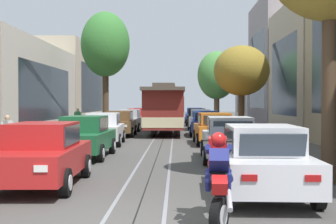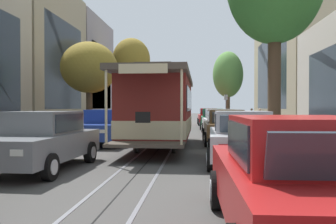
{
  "view_description": "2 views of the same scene",
  "coord_description": "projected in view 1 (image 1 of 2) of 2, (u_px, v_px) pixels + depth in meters",
  "views": [
    {
      "loc": [
        0.74,
        -7.66,
        2.08
      ],
      "look_at": [
        0.29,
        17.49,
        1.58
      ],
      "focal_mm": 48.66,
      "sensor_mm": 36.0,
      "label": 1
    },
    {
      "loc": [
        -1.51,
        37.02,
        1.7
      ],
      "look_at": [
        0.57,
        11.34,
        1.34
      ],
      "focal_mm": 37.5,
      "sensor_mm": 36.0,
      "label": 2
    }
  ],
  "objects": [
    {
      "name": "ground_plane",
      "position": [
        164.0,
        138.0,
        27.32
      ],
      "size": [
        160.0,
        160.0,
        0.0
      ],
      "primitive_type": "plane",
      "color": "#4C4947"
    },
    {
      "name": "trolley_track_rails",
      "position": [
        165.0,
        134.0,
        30.22
      ],
      "size": [
        1.14,
        57.04,
        0.01
      ],
      "color": "gray",
      "rests_on": "ground"
    },
    {
      "name": "building_facade_left",
      "position": [
        13.0,
        72.0,
        30.56
      ],
      "size": [
        5.82,
        48.74,
        10.43
      ],
      "color": "tan",
      "rests_on": "ground"
    },
    {
      "name": "building_facade_right",
      "position": [
        329.0,
        58.0,
        28.22
      ],
      "size": [
        5.51,
        48.74,
        10.9
      ],
      "color": "gray",
      "rests_on": "ground"
    },
    {
      "name": "parked_car_red_near_left",
      "position": [
        42.0,
        154.0,
        11.4
      ],
      "size": [
        2.09,
        4.4,
        1.58
      ],
      "color": "red",
      "rests_on": "ground"
    },
    {
      "name": "parked_car_green_second_left",
      "position": [
        84.0,
        136.0,
        17.34
      ],
      "size": [
        2.04,
        4.38,
        1.58
      ],
      "color": "#1E6038",
      "rests_on": "ground"
    },
    {
      "name": "parked_car_white_mid_left",
      "position": [
        103.0,
        129.0,
        22.68
      ],
      "size": [
        2.13,
        4.42,
        1.58
      ],
      "color": "silver",
      "rests_on": "ground"
    },
    {
      "name": "parked_car_brown_fourth_left",
      "position": [
        119.0,
        123.0,
        28.47
      ],
      "size": [
        2.03,
        4.38,
        1.58
      ],
      "color": "brown",
      "rests_on": "ground"
    },
    {
      "name": "parked_car_silver_fifth_left",
      "position": [
        129.0,
        120.0,
        34.23
      ],
      "size": [
        2.12,
        4.41,
        1.58
      ],
      "color": "#B7B7BC",
      "rests_on": "ground"
    },
    {
      "name": "parked_car_red_sixth_left",
      "position": [
        137.0,
        117.0,
        40.27
      ],
      "size": [
        2.05,
        4.38,
        1.58
      ],
      "color": "red",
      "rests_on": "ground"
    },
    {
      "name": "parked_car_maroon_far_left",
      "position": [
        142.0,
        116.0,
        45.19
      ],
      "size": [
        2.12,
        4.41,
        1.58
      ],
      "color": "maroon",
      "rests_on": "ground"
    },
    {
      "name": "parked_car_white_near_right",
      "position": [
        262.0,
        160.0,
        10.17
      ],
      "size": [
        2.08,
        4.4,
        1.58
      ],
      "color": "silver",
      "rests_on": "ground"
    },
    {
      "name": "parked_car_white_second_right",
      "position": [
        229.0,
        139.0,
        16.37
      ],
      "size": [
        2.07,
        4.39,
        1.58
      ],
      "color": "silver",
      "rests_on": "ground"
    },
    {
      "name": "parked_car_orange_mid_right",
      "position": [
        214.0,
        128.0,
        22.86
      ],
      "size": [
        2.06,
        4.39,
        1.58
      ],
      "color": "orange",
      "rests_on": "ground"
    },
    {
      "name": "parked_car_blue_fourth_right",
      "position": [
        205.0,
        123.0,
        29.0
      ],
      "size": [
        2.12,
        4.41,
        1.58
      ],
      "color": "#233D93",
      "rests_on": "ground"
    },
    {
      "name": "parked_car_grey_fifth_right",
      "position": [
        201.0,
        119.0,
        35.47
      ],
      "size": [
        2.14,
        4.42,
        1.58
      ],
      "color": "slate",
      "rests_on": "ground"
    },
    {
      "name": "parked_car_black_sixth_right",
      "position": [
        197.0,
        117.0,
        41.5
      ],
      "size": [
        2.14,
        4.42,
        1.58
      ],
      "color": "black",
      "rests_on": "ground"
    },
    {
      "name": "parked_car_blue_far_right",
      "position": [
        194.0,
        115.0,
        47.44
      ],
      "size": [
        2.12,
        4.41,
        1.58
      ],
      "color": "#233D93",
      "rests_on": "ground"
    },
    {
      "name": "street_tree_kerb_left_second",
      "position": [
        105.0,
        45.0,
        32.04
      ],
      "size": [
        3.42,
        3.58,
        8.5
      ],
      "color": "#4C3826",
      "rests_on": "ground"
    },
    {
      "name": "street_tree_kerb_right_second",
      "position": [
        241.0,
        71.0,
        25.54
      ],
      "size": [
        3.11,
        3.18,
        5.31
      ],
      "color": "#4C3826",
      "rests_on": "ground"
    },
    {
      "name": "street_tree_kerb_right_mid",
      "position": [
        217.0,
        76.0,
        39.47
      ],
      "size": [
        3.34,
        3.12,
        6.58
      ],
      "color": "brown",
      "rests_on": "ground"
    },
    {
      "name": "cable_car_trolley",
      "position": [
        165.0,
        109.0,
        29.8
      ],
      "size": [
        2.63,
        9.15,
        3.28
      ],
      "color": "maroon",
      "rests_on": "ground"
    },
    {
      "name": "motorcycle_with_rider",
      "position": [
        218.0,
        175.0,
        7.68
      ],
      "size": [
        0.54,
        1.89,
        1.66
      ],
      "color": "black",
      "rests_on": "ground"
    },
    {
      "name": "pedestrian_on_left_pavement",
      "position": [
        78.0,
        118.0,
        34.16
      ],
      "size": [
        0.55,
        0.39,
        1.69
      ],
      "color": "slate",
      "rests_on": "ground"
    },
    {
      "name": "pedestrian_on_right_pavement",
      "position": [
        7.0,
        132.0,
        18.59
      ],
      "size": [
        0.55,
        0.38,
        1.59
      ],
      "color": "slate",
      "rests_on": "ground"
    }
  ]
}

